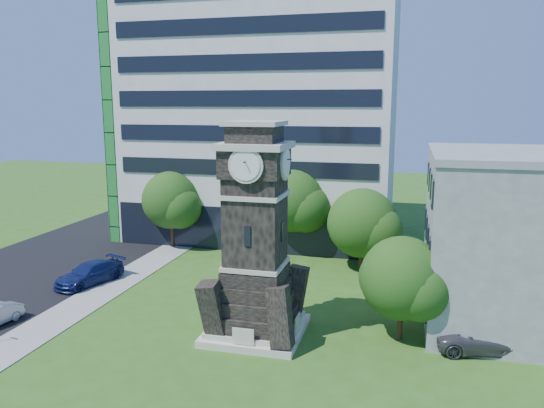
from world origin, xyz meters
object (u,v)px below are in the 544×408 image
(car_east_lot, at_px, (484,338))
(park_bench, at_px, (274,335))
(clock_tower, at_px, (256,246))
(car_street_north, at_px, (89,273))

(car_east_lot, relative_size, park_bench, 2.68)
(clock_tower, relative_size, park_bench, 6.21)
(car_street_north, height_order, park_bench, car_street_north)
(car_street_north, height_order, car_east_lot, car_street_north)
(car_street_north, relative_size, car_east_lot, 1.03)
(car_east_lot, xyz_separation_m, park_bench, (-11.08, -2.12, -0.19))
(car_east_lot, distance_m, park_bench, 11.29)
(clock_tower, height_order, park_bench, clock_tower)
(park_bench, bearing_deg, car_street_north, 168.73)
(clock_tower, bearing_deg, park_bench, -39.20)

